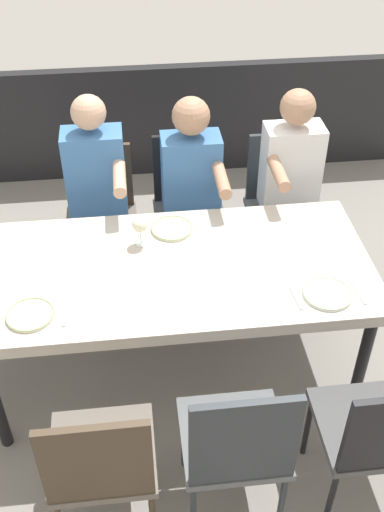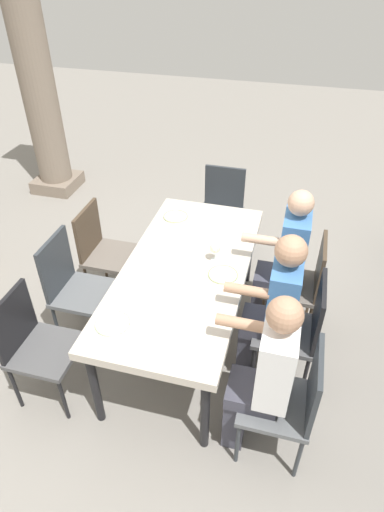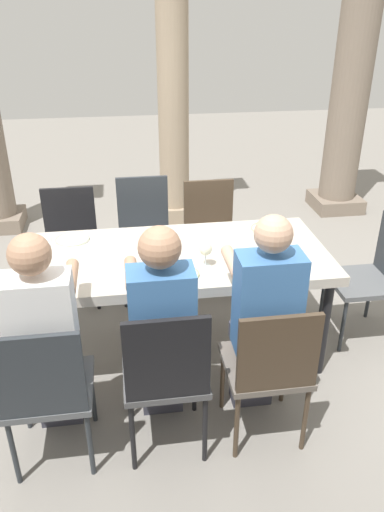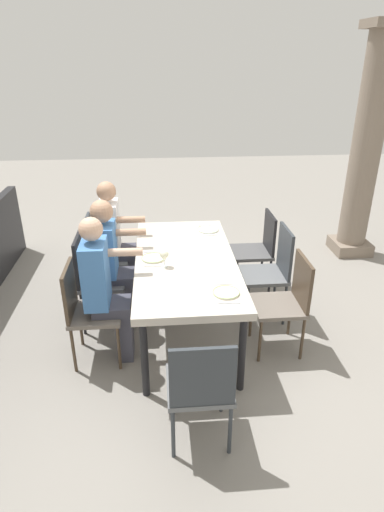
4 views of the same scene
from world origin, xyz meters
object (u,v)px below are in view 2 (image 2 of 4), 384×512
diner_woman_green (272,306)px  plate_1 (223,275)px  chair_west_south (290,398)px  wine_glass_1 (215,248)px  chair_head_east (222,206)px  dining_table (185,274)px  chair_west_north (34,342)px  plate_2 (176,217)px  chair_mid_north (73,284)px  chair_mid_south (298,326)px  chair_east_north (103,248)px  diner_man_white (283,260)px  plate_0 (113,324)px  chair_east_south (302,281)px  stone_column_far (34,70)px  diner_guest_third (263,373)px

diner_woman_green → plate_1: size_ratio=5.87×
chair_west_south → wine_glass_1: size_ratio=5.78×
chair_head_east → wine_glass_1: 1.32m
dining_table → chair_west_north: chair_west_north is taller
chair_head_east → diner_woman_green: bearing=-156.5°
chair_west_south → plate_2: size_ratio=4.26×
chair_mid_north → diner_woman_green: size_ratio=0.74×
wine_glass_1 → plate_2: size_ratio=0.74×
dining_table → chair_mid_south: bearing=-101.0°
chair_east_north → wine_glass_1: 1.16m
chair_east_north → diner_woman_green: bearing=-109.4°
diner_man_white → plate_1: (-0.39, 0.41, 0.07)m
plate_0 → chair_east_north: bearing=28.9°
dining_table → chair_mid_north: 0.92m
diner_woman_green → plate_2: diner_woman_green is taller
chair_east_north → chair_east_south: bearing=-90.0°
chair_east_north → plate_2: 0.72m
chair_west_south → stone_column_far: size_ratio=0.30×
chair_west_south → diner_man_white: diner_man_white is taller
chair_east_south → diner_woman_green: size_ratio=0.70×
diner_guest_third → chair_west_north: bearing=90.1°
chair_west_south → plate_2: (1.44, 1.16, 0.26)m
diner_woman_green → plate_0: 1.11m
chair_west_north → plate_0: (0.08, -0.59, 0.26)m
chair_mid_south → chair_east_north: bearing=72.7°
diner_guest_third → plate_1: size_ratio=5.91×
stone_column_far → chair_east_south: bearing=-118.5°
chair_east_south → diner_guest_third: (-1.15, 0.18, 0.17)m
wine_glass_1 → plate_2: wine_glass_1 is taller
diner_woman_green → wine_glass_1: 0.62m
chair_east_south → chair_west_south: bearing=-179.9°
dining_table → plate_0: (-0.69, 0.29, 0.07)m
chair_mid_south → plate_0: (-0.52, 1.18, 0.23)m
chair_west_south → chair_mid_north: bearing=71.3°
diner_woman_green → chair_west_north: bearing=110.8°
chair_mid_north → diner_man_white: diner_man_white is taller
chair_west_south → plate_1: size_ratio=4.15×
wine_glass_1 → diner_man_white: bearing=-66.1°
chair_east_north → chair_east_south: (0.00, -1.77, 0.00)m
chair_head_east → plate_2: size_ratio=4.17×
plate_1 → stone_column_far: bearing=51.1°
diner_guest_third → wine_glass_1: size_ratio=8.23×
plate_0 → diner_man_white: bearing=-43.2°
chair_mid_north → chair_east_south: bearing=-72.7°
chair_head_east → diner_woman_green: diner_woman_green is taller
chair_mid_north → plate_1: chair_mid_north is taller
chair_mid_north → plate_2: bearing=-35.9°
chair_mid_south → chair_west_south: bearing=-179.9°
chair_west_south → diner_man_white: size_ratio=0.69×
chair_east_south → chair_west_north: bearing=123.1°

